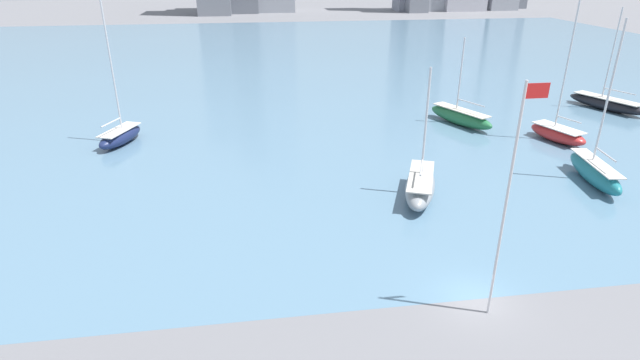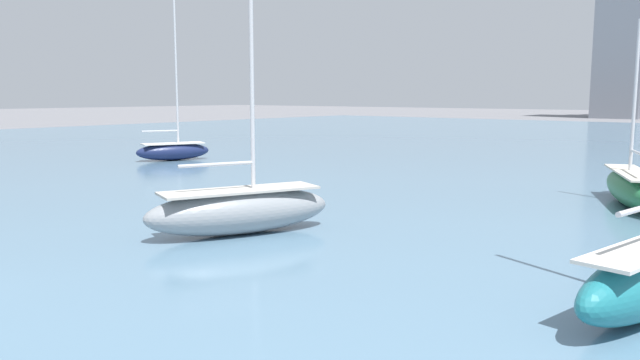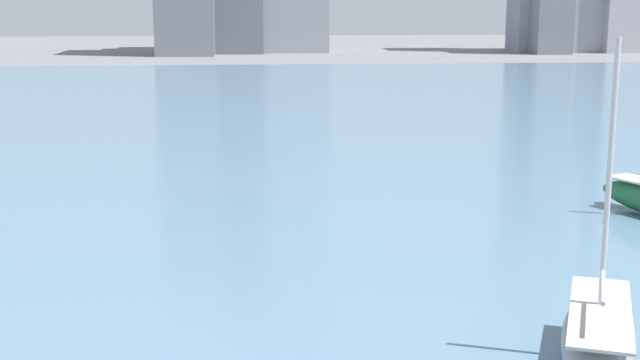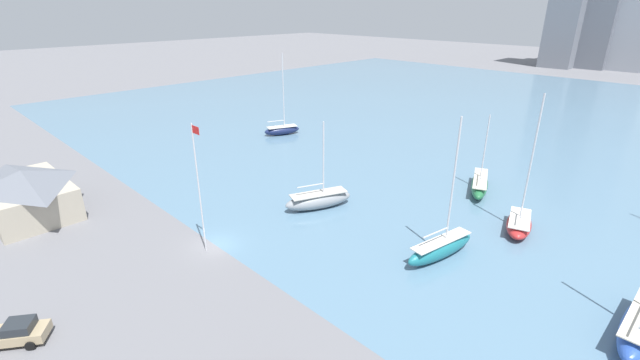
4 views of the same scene
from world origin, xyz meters
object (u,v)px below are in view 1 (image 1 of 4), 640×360
object	(u,v)px
sailboat_gray	(420,186)
sailboat_green	(460,116)
sailboat_red	(558,133)
sailboat_black	(607,103)
flag_pole	(508,199)
sailboat_navy	(120,135)
sailboat_teal	(595,171)

from	to	relation	value
sailboat_gray	sailboat_green	size ratio (longest dim) A/B	1.06
sailboat_red	sailboat_black	xyz separation A→B (m)	(13.28, 10.39, -0.06)
flag_pole	sailboat_green	bearing A→B (deg)	69.75
sailboat_black	sailboat_navy	bearing A→B (deg)	162.74
flag_pole	sailboat_red	world-z (taller)	sailboat_red
flag_pole	sailboat_gray	distance (m)	15.67
sailboat_navy	sailboat_black	world-z (taller)	sailboat_navy
sailboat_red	sailboat_green	bearing A→B (deg)	119.19
flag_pole	sailboat_teal	xyz separation A→B (m)	(16.74, 15.10, -5.82)
sailboat_gray	sailboat_teal	size ratio (longest dim) A/B	0.77
sailboat_black	sailboat_gray	bearing A→B (deg)	-167.93
sailboat_teal	sailboat_black	xyz separation A→B (m)	(16.45, 20.86, -0.21)
sailboat_navy	sailboat_gray	bearing A→B (deg)	-11.14
sailboat_teal	sailboat_black	distance (m)	26.57
sailboat_teal	sailboat_green	world-z (taller)	sailboat_teal
sailboat_green	sailboat_red	size ratio (longest dim) A/B	0.68
flag_pole	sailboat_red	size ratio (longest dim) A/B	0.88
sailboat_gray	sailboat_green	bearing A→B (deg)	80.60
sailboat_black	sailboat_teal	bearing A→B (deg)	-149.85
sailboat_green	sailboat_navy	bearing A→B (deg)	157.93
sailboat_teal	sailboat_navy	bearing A→B (deg)	168.84
sailboat_red	sailboat_teal	bearing A→B (deg)	-125.49
flag_pole	sailboat_black	world-z (taller)	flag_pole
sailboat_navy	sailboat_black	distance (m)	59.12
flag_pole	sailboat_green	xyz separation A→B (m)	(12.05, 32.67, -5.93)
sailboat_green	sailboat_gray	bearing A→B (deg)	-145.25
sailboat_navy	sailboat_black	xyz separation A→B (m)	(58.95, 4.47, -0.08)
sailboat_green	sailboat_black	size ratio (longest dim) A/B	0.79
sailboat_red	sailboat_black	size ratio (longest dim) A/B	1.16
flag_pole	sailboat_teal	distance (m)	23.28
flag_pole	sailboat_green	distance (m)	35.32
sailboat_gray	sailboat_navy	distance (m)	31.67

